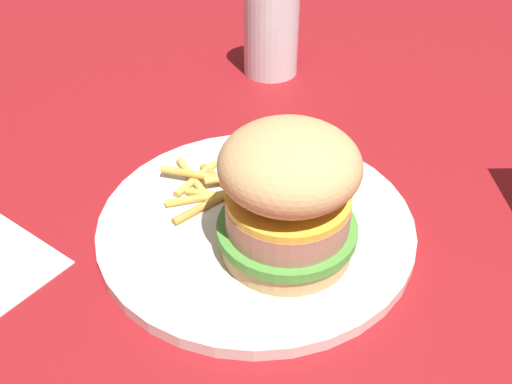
% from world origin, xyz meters
% --- Properties ---
extents(ground_plane, '(1.60, 1.60, 0.00)m').
position_xyz_m(ground_plane, '(0.00, 0.00, 0.00)').
color(ground_plane, maroon).
extents(plate, '(0.28, 0.28, 0.01)m').
position_xyz_m(plate, '(-0.03, 0.03, 0.01)').
color(plate, silver).
rests_on(plate, ground_plane).
extents(sandwich, '(0.11, 0.11, 0.11)m').
position_xyz_m(sandwich, '(-0.07, 0.04, 0.07)').
color(sandwich, tan).
rests_on(sandwich, plate).
extents(fries_pile, '(0.10, 0.10, 0.01)m').
position_xyz_m(fries_pile, '(0.03, 0.02, 0.02)').
color(fries_pile, '#E5B251').
rests_on(fries_pile, plate).
extents(drink_glass, '(0.07, 0.07, 0.11)m').
position_xyz_m(drink_glass, '(0.13, -0.24, 0.05)').
color(drink_glass, silver).
rests_on(drink_glass, ground_plane).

